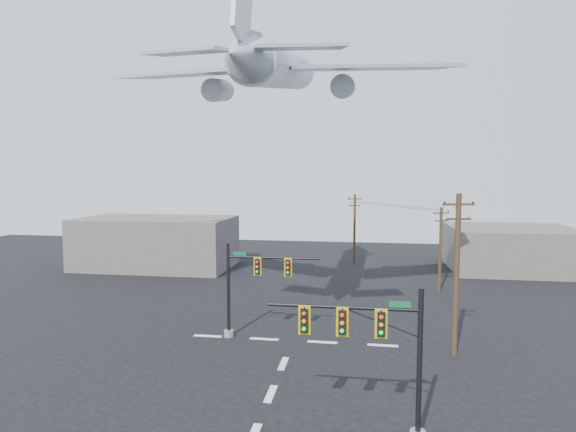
% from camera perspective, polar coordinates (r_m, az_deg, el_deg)
% --- Properties ---
extents(lane_markings, '(14.00, 21.20, 0.01)m').
position_cam_1_polar(lane_markings, '(27.60, -1.51, -19.14)').
color(lane_markings, silver).
rests_on(lane_markings, ground).
extents(signal_mast_near, '(6.77, 0.73, 6.62)m').
position_cam_1_polar(signal_mast_near, '(21.40, 10.84, -15.75)').
color(signal_mast_near, gray).
rests_on(signal_mast_near, ground).
extents(signal_mast_far, '(6.62, 0.72, 6.58)m').
position_cam_1_polar(signal_mast_far, '(33.33, -4.82, -8.44)').
color(signal_mast_far, gray).
rests_on(signal_mast_far, ground).
extents(utility_pole_a, '(1.99, 0.65, 10.12)m').
position_cam_1_polar(utility_pole_a, '(31.60, 19.36, -6.23)').
color(utility_pole_a, '#47311E').
rests_on(utility_pole_a, ground).
extents(utility_pole_b, '(1.58, 0.68, 8.14)m').
position_cam_1_polar(utility_pole_b, '(47.89, 17.60, -3.64)').
color(utility_pole_b, '#47311E').
rests_on(utility_pole_b, ground).
extents(utility_pole_c, '(1.77, 0.55, 8.76)m').
position_cam_1_polar(utility_pole_c, '(60.35, 7.89, -1.38)').
color(utility_pole_c, '#47311E').
rests_on(utility_pole_c, ground).
extents(power_lines, '(9.85, 29.50, 0.67)m').
position_cam_1_polar(power_lines, '(46.19, 14.95, 0.97)').
color(power_lines, black).
extents(airliner, '(27.84, 29.11, 7.72)m').
position_cam_1_polar(airliner, '(39.35, -0.99, 17.07)').
color(airliner, '#B0B5BC').
extents(building_left, '(18.00, 10.00, 6.00)m').
position_cam_1_polar(building_left, '(60.27, -15.33, -3.04)').
color(building_left, '#635E58').
rests_on(building_left, ground).
extents(building_right, '(14.00, 12.00, 5.00)m').
position_cam_1_polar(building_right, '(62.56, 24.97, -3.51)').
color(building_right, '#635E58').
rests_on(building_right, ground).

